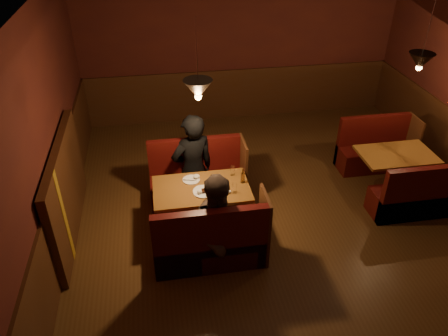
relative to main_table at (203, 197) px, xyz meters
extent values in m
cube|color=brown|center=(1.17, -0.14, -0.53)|extent=(6.00, 7.00, 0.01)
cube|color=black|center=(1.17, -0.14, 2.38)|extent=(6.00, 7.00, 0.01)
cube|color=#3E1513|center=(1.17, 3.36, 0.93)|extent=(6.00, 0.01, 2.90)
cube|color=#3E1513|center=(-1.84, -0.14, 0.93)|extent=(0.01, 7.00, 2.90)
cube|color=#462818|center=(1.17, 3.34, -0.02)|extent=(6.00, 0.04, 1.00)
cube|color=#462818|center=(-1.81, -0.14, -0.02)|extent=(0.04, 7.00, 1.00)
cube|color=#462818|center=(-1.75, 0.26, 0.13)|extent=(0.10, 2.20, 1.30)
cube|color=#B68921|center=(-1.70, -0.29, 0.13)|extent=(0.01, 0.12, 1.30)
cylinder|color=#333333|center=(-0.01, 0.00, 1.93)|extent=(0.01, 0.01, 0.80)
cone|color=black|center=(-0.01, 0.00, 1.53)|extent=(0.34, 0.34, 0.22)
sphere|color=#FFBF72|center=(-0.01, 0.00, 1.44)|extent=(0.08, 0.08, 0.08)
cylinder|color=#333333|center=(2.99, 0.45, 1.93)|extent=(0.01, 0.01, 0.80)
cone|color=black|center=(2.99, 0.45, 1.53)|extent=(0.34, 0.34, 0.22)
sphere|color=#FFBF72|center=(2.99, 0.45, 1.44)|extent=(0.08, 0.08, 0.08)
cube|color=brown|center=(-0.01, 0.00, 0.13)|extent=(1.26, 0.77, 0.05)
cylinder|color=#462818|center=(-0.01, 0.00, -0.21)|extent=(0.13, 0.13, 0.63)
cylinder|color=#462818|center=(-0.01, 0.00, -0.50)|extent=(0.50, 0.50, 0.04)
cylinder|color=silver|center=(-0.01, -0.10, 0.16)|extent=(0.25, 0.25, 0.02)
cube|color=black|center=(0.02, -0.12, 0.19)|extent=(0.08, 0.07, 0.03)
ellipsoid|color=silver|center=(-0.05, -0.14, 0.20)|extent=(0.06, 0.06, 0.05)
cube|color=tan|center=(0.12, -0.20, 0.19)|extent=(0.08, 0.07, 0.03)
cylinder|color=silver|center=(0.05, -0.14, 0.17)|extent=(0.10, 0.07, 0.01)
cylinder|color=silver|center=(-0.13, 0.19, 0.16)|extent=(0.23, 0.23, 0.01)
ellipsoid|color=beige|center=(-0.05, 0.22, 0.19)|extent=(0.09, 0.09, 0.05)
cube|color=silver|center=(-0.15, 0.17, 0.17)|extent=(0.18, 0.06, 0.00)
cylinder|color=white|center=(0.22, 0.02, 0.19)|extent=(0.05, 0.05, 0.08)
cylinder|color=white|center=(0.44, 0.22, 0.22)|extent=(0.07, 0.07, 0.14)
cylinder|color=white|center=(0.40, -0.18, 0.22)|extent=(0.07, 0.07, 0.14)
cylinder|color=#47230F|center=(0.54, 0.03, 0.23)|extent=(0.05, 0.05, 0.14)
cylinder|color=#47230F|center=(0.54, 0.03, 0.33)|extent=(0.02, 0.02, 0.06)
ellipsoid|color=white|center=(0.31, -0.17, 0.17)|extent=(0.09, 0.08, 0.04)
cube|color=#3D0B0D|center=(-0.01, 0.65, -0.32)|extent=(1.35, 0.50, 0.41)
cube|color=#3D0B0D|center=(-0.01, 0.85, -0.05)|extent=(1.35, 0.11, 0.95)
cube|color=#462818|center=(0.68, 0.65, -0.05)|extent=(0.04, 0.50, 0.95)
cube|color=#3D0B0D|center=(-0.01, -0.65, -0.32)|extent=(1.35, 0.50, 0.41)
cube|color=#3D0B0D|center=(-0.01, -0.85, -0.05)|extent=(1.35, 0.11, 0.95)
cube|color=#462818|center=(0.68, -0.65, -0.05)|extent=(0.04, 0.50, 0.95)
cube|color=brown|center=(2.99, 0.45, 0.08)|extent=(1.11, 0.71, 0.04)
cylinder|color=#462818|center=(2.99, 0.45, -0.23)|extent=(0.12, 0.12, 0.58)
cylinder|color=#462818|center=(2.99, 0.45, -0.50)|extent=(0.47, 0.47, 0.03)
cube|color=#3D0B0D|center=(2.99, 1.05, -0.33)|extent=(1.19, 0.46, 0.38)
cube|color=#3D0B0D|center=(2.99, 1.23, -0.08)|extent=(1.19, 0.10, 0.88)
cube|color=#462818|center=(3.61, 1.05, -0.08)|extent=(0.03, 0.46, 0.88)
cube|color=#3D0B0D|center=(2.99, -0.15, -0.33)|extent=(1.19, 0.46, 0.38)
cube|color=#3D0B0D|center=(2.99, -0.33, -0.08)|extent=(1.19, 0.10, 0.88)
imported|color=black|center=(-0.05, 0.67, 0.36)|extent=(0.74, 0.59, 1.75)
imported|color=#3A2B24|center=(0.13, -0.68, 0.29)|extent=(0.92, 0.80, 1.61)
camera|label=1|loc=(-0.49, -4.63, 3.47)|focal=35.00mm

